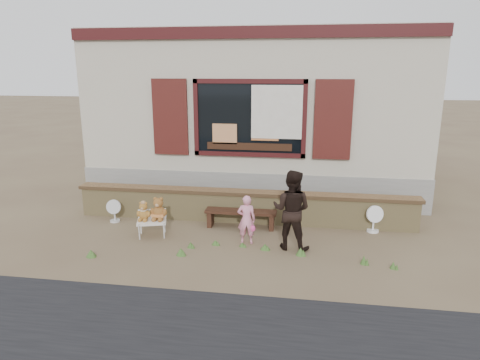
% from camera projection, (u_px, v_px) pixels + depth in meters
% --- Properties ---
extents(ground, '(80.00, 80.00, 0.00)m').
position_uv_depth(ground, '(235.00, 239.00, 8.03)').
color(ground, brown).
rests_on(ground, ground).
extents(shopfront, '(8.04, 5.13, 4.00)m').
position_uv_depth(shopfront, '(261.00, 110.00, 11.82)').
color(shopfront, gray).
rests_on(shopfront, ground).
extents(brick_wall, '(7.10, 0.36, 0.67)m').
position_uv_depth(brick_wall, '(243.00, 206.00, 8.90)').
color(brick_wall, tan).
rests_on(brick_wall, ground).
extents(bench, '(1.43, 0.30, 0.37)m').
position_uv_depth(bench, '(241.00, 215.00, 8.57)').
color(bench, black).
rests_on(bench, ground).
extents(folding_chair, '(0.65, 0.61, 0.33)m').
position_uv_depth(folding_chair, '(152.00, 221.00, 8.13)').
color(folding_chair, silver).
rests_on(folding_chair, ground).
extents(teddy_bear_left, '(0.32, 0.30, 0.36)m').
position_uv_depth(teddy_bear_left, '(144.00, 211.00, 8.06)').
color(teddy_bear_left, brown).
rests_on(teddy_bear_left, folding_chair).
extents(teddy_bear_right, '(0.40, 0.37, 0.45)m').
position_uv_depth(teddy_bear_right, '(159.00, 208.00, 8.09)').
color(teddy_bear_right, brown).
rests_on(teddy_bear_right, folding_chair).
extents(child, '(0.35, 0.24, 0.91)m').
position_uv_depth(child, '(246.00, 220.00, 7.75)').
color(child, pink).
rests_on(child, ground).
extents(adult, '(0.81, 0.70, 1.43)m').
position_uv_depth(adult, '(292.00, 210.00, 7.47)').
color(adult, black).
rests_on(adult, ground).
extents(fan_left, '(0.31, 0.21, 0.49)m').
position_uv_depth(fan_left, '(114.00, 211.00, 8.90)').
color(fan_left, silver).
rests_on(fan_left, ground).
extents(fan_right, '(0.35, 0.23, 0.55)m').
position_uv_depth(fan_right, '(374.00, 219.00, 8.34)').
color(fan_right, white).
rests_on(fan_right, ground).
extents(grass_tufts, '(5.15, 0.98, 0.16)m').
position_uv_depth(grass_tufts, '(231.00, 251.00, 7.37)').
color(grass_tufts, '#3E6327').
rests_on(grass_tufts, ground).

